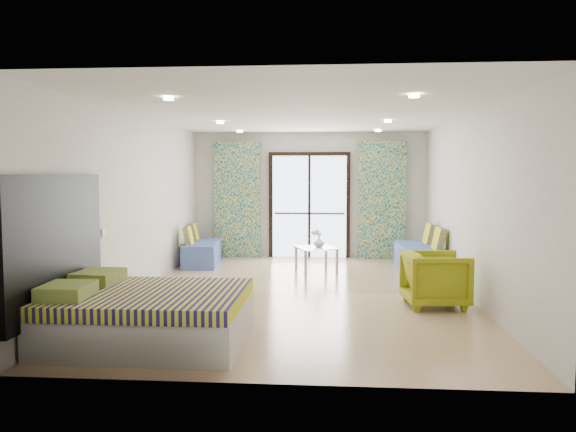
# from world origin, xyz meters

# --- Properties ---
(floor) EXTENTS (5.00, 7.50, 0.01)m
(floor) POSITION_xyz_m (0.00, 0.00, 0.00)
(floor) COLOR tan
(floor) RESTS_ON ground
(ceiling) EXTENTS (5.00, 7.50, 0.01)m
(ceiling) POSITION_xyz_m (0.00, 0.00, 2.70)
(ceiling) COLOR silver
(ceiling) RESTS_ON ground
(wall_back) EXTENTS (5.00, 0.01, 2.70)m
(wall_back) POSITION_xyz_m (0.00, 3.75, 1.35)
(wall_back) COLOR silver
(wall_back) RESTS_ON ground
(wall_front) EXTENTS (5.00, 0.01, 2.70)m
(wall_front) POSITION_xyz_m (0.00, -3.75, 1.35)
(wall_front) COLOR silver
(wall_front) RESTS_ON ground
(wall_left) EXTENTS (0.01, 7.50, 2.70)m
(wall_left) POSITION_xyz_m (-2.50, 0.00, 1.35)
(wall_left) COLOR silver
(wall_left) RESTS_ON ground
(wall_right) EXTENTS (0.01, 7.50, 2.70)m
(wall_right) POSITION_xyz_m (2.50, 0.00, 1.35)
(wall_right) COLOR silver
(wall_right) RESTS_ON ground
(balcony_door) EXTENTS (1.76, 0.08, 2.28)m
(balcony_door) POSITION_xyz_m (0.00, 3.72, 1.26)
(balcony_door) COLOR black
(balcony_door) RESTS_ON floor
(balcony_rail) EXTENTS (1.52, 0.03, 0.04)m
(balcony_rail) POSITION_xyz_m (0.00, 3.73, 0.95)
(balcony_rail) COLOR #595451
(balcony_rail) RESTS_ON balcony_door
(curtain_left) EXTENTS (1.00, 0.10, 2.50)m
(curtain_left) POSITION_xyz_m (-1.55, 3.57, 1.25)
(curtain_left) COLOR beige
(curtain_left) RESTS_ON floor
(curtain_right) EXTENTS (1.00, 0.10, 2.50)m
(curtain_right) POSITION_xyz_m (1.55, 3.57, 1.25)
(curtain_right) COLOR beige
(curtain_right) RESTS_ON floor
(downlight_a) EXTENTS (0.12, 0.12, 0.02)m
(downlight_a) POSITION_xyz_m (-1.40, -2.00, 2.67)
(downlight_a) COLOR #FFE0B2
(downlight_a) RESTS_ON ceiling
(downlight_b) EXTENTS (0.12, 0.12, 0.02)m
(downlight_b) POSITION_xyz_m (1.40, -2.00, 2.67)
(downlight_b) COLOR #FFE0B2
(downlight_b) RESTS_ON ceiling
(downlight_c) EXTENTS (0.12, 0.12, 0.02)m
(downlight_c) POSITION_xyz_m (-1.40, 1.00, 2.67)
(downlight_c) COLOR #FFE0B2
(downlight_c) RESTS_ON ceiling
(downlight_d) EXTENTS (0.12, 0.12, 0.02)m
(downlight_d) POSITION_xyz_m (1.40, 1.00, 2.67)
(downlight_d) COLOR #FFE0B2
(downlight_d) RESTS_ON ceiling
(downlight_e) EXTENTS (0.12, 0.12, 0.02)m
(downlight_e) POSITION_xyz_m (-1.40, 3.00, 2.67)
(downlight_e) COLOR #FFE0B2
(downlight_e) RESTS_ON ceiling
(downlight_f) EXTENTS (0.12, 0.12, 0.02)m
(downlight_f) POSITION_xyz_m (1.40, 3.00, 2.67)
(downlight_f) COLOR #FFE0B2
(downlight_f) RESTS_ON ceiling
(headboard) EXTENTS (0.06, 2.10, 1.50)m
(headboard) POSITION_xyz_m (-2.46, -2.65, 1.05)
(headboard) COLOR black
(headboard) RESTS_ON floor
(switch_plate) EXTENTS (0.02, 0.10, 0.10)m
(switch_plate) POSITION_xyz_m (-2.47, -1.40, 1.05)
(switch_plate) COLOR silver
(switch_plate) RESTS_ON wall_left
(bed) EXTENTS (2.02, 1.65, 0.70)m
(bed) POSITION_xyz_m (-1.48, -2.65, 0.29)
(bed) COLOR silver
(bed) RESTS_ON floor
(daybed_left) EXTENTS (0.79, 1.67, 0.80)m
(daybed_left) POSITION_xyz_m (-2.11, 2.58, 0.25)
(daybed_left) COLOR #4358A1
(daybed_left) RESTS_ON floor
(daybed_right) EXTENTS (0.74, 1.81, 0.88)m
(daybed_right) POSITION_xyz_m (2.12, 1.89, 0.27)
(daybed_right) COLOR #4358A1
(daybed_right) RESTS_ON floor
(coffee_table) EXTENTS (0.88, 0.88, 0.79)m
(coffee_table) POSITION_xyz_m (0.20, 1.89, 0.40)
(coffee_table) COLOR silver
(coffee_table) RESTS_ON floor
(vase) EXTENTS (0.21, 0.22, 0.19)m
(vase) POSITION_xyz_m (0.26, 1.87, 0.55)
(vase) COLOR white
(vase) RESTS_ON coffee_table
(armchair) EXTENTS (0.82, 0.87, 0.82)m
(armchair) POSITION_xyz_m (1.90, -0.74, 0.41)
(armchair) COLOR #939C14
(armchair) RESTS_ON floor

